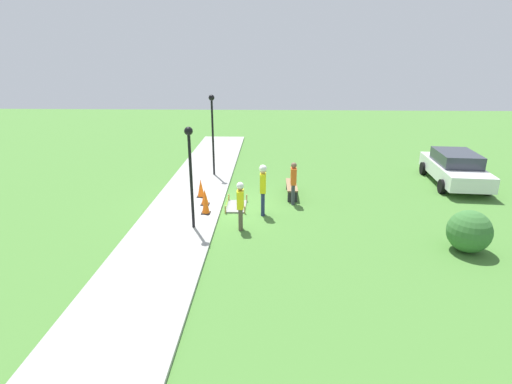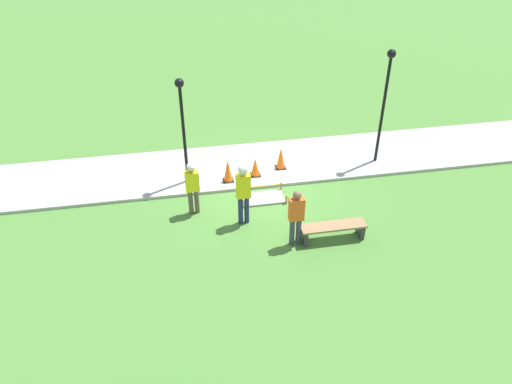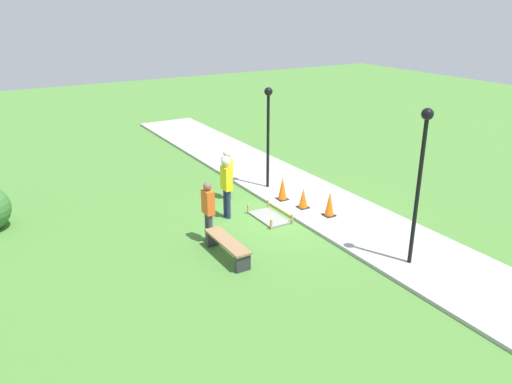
# 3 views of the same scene
# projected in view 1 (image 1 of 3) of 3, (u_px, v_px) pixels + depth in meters

# --- Properties ---
(ground_plane) EXTENTS (60.00, 60.00, 0.00)m
(ground_plane) POSITION_uv_depth(u_px,v_px,m) (222.00, 206.00, 15.96)
(ground_plane) COLOR #477A33
(sidewalk) EXTENTS (28.00, 2.87, 0.10)m
(sidewalk) POSITION_uv_depth(u_px,v_px,m) (187.00, 205.00, 15.99)
(sidewalk) COLOR #9E9E99
(sidewalk) RESTS_ON ground_plane
(wet_concrete_patch) EXTENTS (1.39, 0.79, 0.30)m
(wet_concrete_patch) POSITION_uv_depth(u_px,v_px,m) (236.00, 206.00, 15.87)
(wet_concrete_patch) COLOR gray
(wet_concrete_patch) RESTS_ON ground_plane
(traffic_cone_near_patch) EXTENTS (0.34, 0.34, 0.76)m
(traffic_cone_near_patch) POSITION_uv_depth(u_px,v_px,m) (201.00, 188.00, 16.65)
(traffic_cone_near_patch) COLOR black
(traffic_cone_near_patch) RESTS_ON sidewalk
(traffic_cone_far_patch) EXTENTS (0.34, 0.34, 0.64)m
(traffic_cone_far_patch) POSITION_uv_depth(u_px,v_px,m) (205.00, 197.00, 15.79)
(traffic_cone_far_patch) COLOR black
(traffic_cone_far_patch) RESTS_ON sidewalk
(traffic_cone_sidewalk_edge) EXTENTS (0.34, 0.34, 0.78)m
(traffic_cone_sidewalk_edge) POSITION_uv_depth(u_px,v_px,m) (206.00, 204.00, 14.89)
(traffic_cone_sidewalk_edge) COLOR black
(traffic_cone_sidewalk_edge) RESTS_ON sidewalk
(park_bench) EXTENTS (1.81, 0.44, 0.49)m
(park_bench) POSITION_uv_depth(u_px,v_px,m) (292.00, 187.00, 17.15)
(park_bench) COLOR #2D2D33
(park_bench) RESTS_ON ground_plane
(worker_supervisor) EXTENTS (0.40, 0.28, 1.96)m
(worker_supervisor) POSITION_uv_depth(u_px,v_px,m) (263.00, 185.00, 14.75)
(worker_supervisor) COLOR navy
(worker_supervisor) RESTS_ON ground_plane
(worker_assistant) EXTENTS (0.40, 0.25, 1.72)m
(worker_assistant) POSITION_uv_depth(u_px,v_px,m) (240.00, 202.00, 13.54)
(worker_assistant) COLOR brown
(worker_assistant) RESTS_ON ground_plane
(bystander_in_orange_shirt) EXTENTS (0.40, 0.23, 1.74)m
(bystander_in_orange_shirt) POSITION_uv_depth(u_px,v_px,m) (293.00, 181.00, 15.93)
(bystander_in_orange_shirt) COLOR #383D47
(bystander_in_orange_shirt) RESTS_ON ground_plane
(lamppost_near) EXTENTS (0.28, 0.28, 3.48)m
(lamppost_near) POSITION_uv_depth(u_px,v_px,m) (190.00, 162.00, 13.06)
(lamppost_near) COLOR black
(lamppost_near) RESTS_ON sidewalk
(lamppost_far) EXTENTS (0.28, 0.28, 3.89)m
(lamppost_far) POSITION_uv_depth(u_px,v_px,m) (212.00, 123.00, 19.10)
(lamppost_far) COLOR black
(lamppost_far) RESTS_ON sidewalk
(parked_car_white) EXTENTS (4.92, 2.41, 1.53)m
(parked_car_white) POSITION_uv_depth(u_px,v_px,m) (455.00, 168.00, 18.55)
(parked_car_white) COLOR white
(parked_car_white) RESTS_ON ground_plane
(shrub_rounded_near) EXTENTS (1.31, 1.31, 1.31)m
(shrub_rounded_near) POSITION_uv_depth(u_px,v_px,m) (469.00, 231.00, 12.13)
(shrub_rounded_near) COLOR #387033
(shrub_rounded_near) RESTS_ON ground_plane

